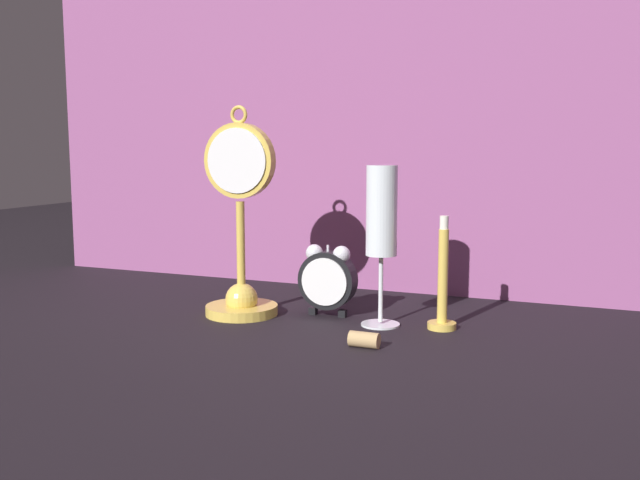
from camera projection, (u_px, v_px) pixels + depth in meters
The scene contains 7 objects.
ground_plane at pixel (300, 329), 1.09m from camera, with size 4.00×4.00×0.00m, color black.
fabric_backdrop_drape at pixel (369, 81), 1.33m from camera, with size 1.42×0.01×0.79m, color #8E4C7F.
pocket_watch_on_stand at pixel (241, 241), 1.16m from camera, with size 0.12×0.12×0.34m.
alarm_clock_twin_bell at pixel (328, 277), 1.16m from camera, with size 0.09×0.03×0.12m.
champagne_flute at pixel (382, 221), 1.09m from camera, with size 0.06×0.06×0.25m.
brass_candlestick at pixel (443, 290), 1.08m from camera, with size 0.04×0.04×0.17m.
wine_cork at pixel (364, 340), 0.99m from camera, with size 0.02×0.02×0.04m, color tan.
Camera 1 is at (0.43, -0.97, 0.28)m, focal length 40.00 mm.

